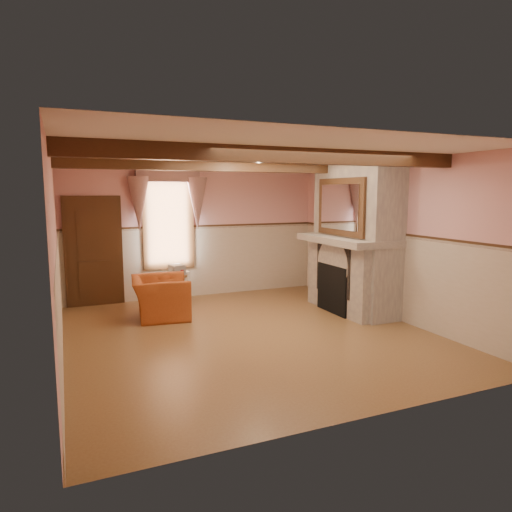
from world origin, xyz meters
name	(u,v)px	position (x,y,z in m)	size (l,w,h in m)	color
floor	(249,334)	(0.00, 0.00, 0.00)	(5.50, 6.00, 0.01)	brown
ceiling	(248,155)	(0.00, 0.00, 2.80)	(5.50, 6.00, 0.01)	silver
wall_back	(196,232)	(0.00, 3.00, 1.40)	(5.50, 0.02, 2.80)	pink
wall_front	(367,280)	(0.00, -3.00, 1.40)	(5.50, 0.02, 2.80)	pink
wall_left	(55,256)	(-2.75, 0.00, 1.40)	(0.02, 6.00, 2.80)	pink
wall_right	(391,240)	(2.75, 0.00, 1.40)	(0.02, 6.00, 2.80)	pink
wainscot	(249,288)	(0.00, 0.00, 0.75)	(5.50, 6.00, 1.50)	beige
chair_rail	(249,240)	(0.00, 0.00, 1.50)	(5.50, 6.00, 0.08)	black
firebox	(335,289)	(2.00, 0.60, 0.45)	(0.20, 0.95, 0.90)	black
armchair	(160,297)	(-1.09, 1.54, 0.36)	(1.12, 0.98, 0.73)	#994219
side_table	(176,288)	(-0.54, 2.70, 0.28)	(0.50, 0.50, 0.55)	brown
book_stack	(177,269)	(-0.50, 2.72, 0.65)	(0.26, 0.32, 0.20)	#B7AD8C
radiator	(173,287)	(-0.60, 2.70, 0.30)	(0.70, 0.18, 0.60)	silver
bowl	(351,235)	(2.24, 0.50, 1.46)	(0.32, 0.32, 0.08)	brown
mantel_clock	(330,229)	(2.24, 1.23, 1.52)	(0.14, 0.24, 0.20)	black
oil_lamp	(334,227)	(2.24, 1.08, 1.56)	(0.11, 0.11, 0.28)	#CD863A
candle_red	(369,235)	(2.24, -0.04, 1.50)	(0.06, 0.06, 0.16)	maroon
jar_yellow	(354,234)	(2.24, 0.42, 1.48)	(0.06, 0.06, 0.12)	gold
fireplace	(356,237)	(2.42, 0.60, 1.40)	(0.85, 2.00, 2.80)	gray
mantel	(348,240)	(2.24, 0.60, 1.36)	(1.05, 2.05, 0.12)	gray
overmantel_mirror	(340,207)	(2.06, 0.60, 1.97)	(0.06, 1.44, 1.04)	silver
door	(94,253)	(-2.10, 2.94, 1.05)	(1.10, 0.10, 2.10)	black
window	(168,221)	(-0.60, 2.97, 1.65)	(1.06, 0.08, 2.02)	white
window_drapes	(168,192)	(-0.60, 2.88, 2.25)	(1.30, 0.14, 1.40)	gray
ceiling_beam_front	(284,155)	(0.00, -1.20, 2.70)	(5.50, 0.18, 0.20)	black
ceiling_beam_back	(223,166)	(0.00, 1.20, 2.70)	(5.50, 0.18, 0.20)	black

